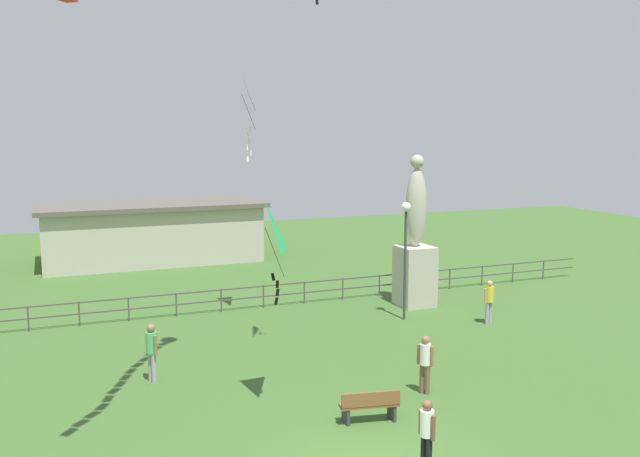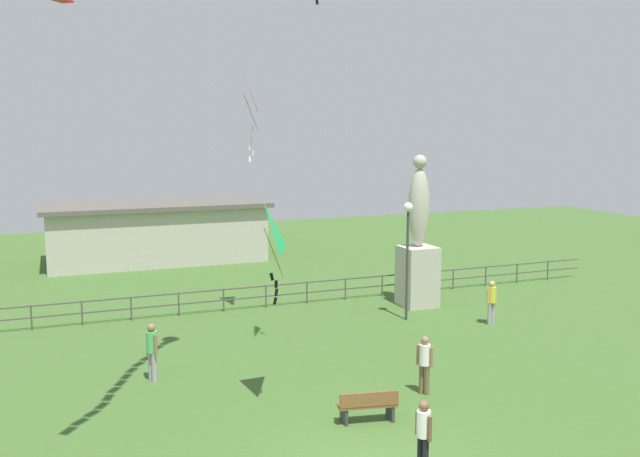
# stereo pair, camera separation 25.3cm
# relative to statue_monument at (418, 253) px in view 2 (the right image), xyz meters

# --- Properties ---
(statue_monument) EXTENTS (1.40, 1.40, 6.31)m
(statue_monument) POSITION_rel_statue_monument_xyz_m (0.00, 0.00, 0.00)
(statue_monument) COLOR #B2AD9E
(statue_monument) RESTS_ON ground_plane
(lamppost) EXTENTS (0.36, 0.36, 4.59)m
(lamppost) POSITION_rel_statue_monument_xyz_m (-1.45, -1.74, 1.07)
(lamppost) COLOR #38383D
(lamppost) RESTS_ON ground_plane
(park_bench) EXTENTS (1.55, 0.69, 0.85)m
(park_bench) POSITION_rel_statue_monument_xyz_m (-6.88, -9.74, -1.78)
(park_bench) COLOR brown
(park_bench) RESTS_ON ground_plane
(person_0) EXTENTS (0.30, 0.48, 1.62)m
(person_0) POSITION_rel_statue_monument_xyz_m (-6.86, -12.45, -1.32)
(person_0) COLOR black
(person_0) RESTS_ON ground_plane
(person_1) EXTENTS (0.33, 0.43, 1.66)m
(person_1) POSITION_rel_statue_monument_xyz_m (-4.60, -8.59, -1.29)
(person_1) COLOR brown
(person_1) RESTS_ON ground_plane
(person_2) EXTENTS (0.32, 0.49, 1.74)m
(person_2) POSITION_rel_statue_monument_xyz_m (-11.52, -4.84, -1.24)
(person_2) COLOR #99999E
(person_2) RESTS_ON ground_plane
(person_3) EXTENTS (0.50, 0.31, 1.68)m
(person_3) POSITION_rel_statue_monument_xyz_m (1.23, -3.47, -1.28)
(person_3) COLOR #99999E
(person_3) RESTS_ON ground_plane
(kite_1) EXTENTS (0.90, 1.16, 3.19)m
(kite_1) POSITION_rel_statue_monument_xyz_m (-7.20, 0.52, 6.29)
(kite_1) COLOR red
(kite_4) EXTENTS (0.92, 1.25, 2.67)m
(kite_4) POSITION_rel_statue_monument_xyz_m (-8.99, -7.94, 2.53)
(kite_4) COLOR #1EB759
(waterfront_railing) EXTENTS (36.05, 0.06, 0.95)m
(waterfront_railing) POSITION_rel_statue_monument_xyz_m (-8.02, 2.00, -1.61)
(waterfront_railing) COLOR #4C4742
(waterfront_railing) RESTS_ON ground_plane
(pavilion_building) EXTENTS (12.14, 5.46, 3.31)m
(pavilion_building) POSITION_rel_statue_monument_xyz_m (-8.74, 14.00, -0.57)
(pavilion_building) COLOR #B7B2A3
(pavilion_building) RESTS_ON ground_plane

